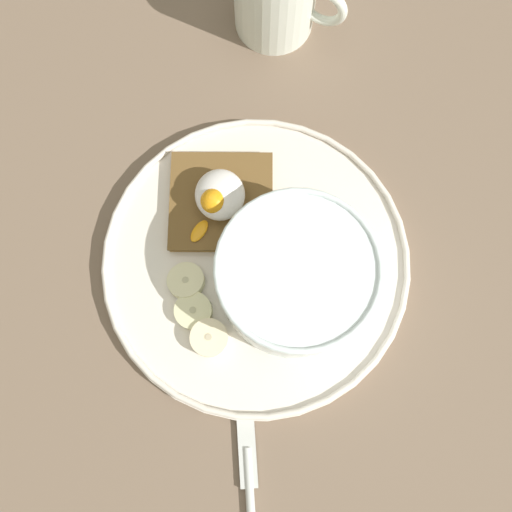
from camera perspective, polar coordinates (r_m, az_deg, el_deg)
The scene contains 9 objects.
ground_plane at distance 57.11cm, azimuth 0.00°, elevation -0.95°, with size 120.00×120.00×2.00cm, color #75604D.
plate at distance 55.36cm, azimuth 0.00°, elevation -0.54°, with size 29.98×29.98×1.60cm.
oatmeal_bowl at distance 51.59cm, azimuth 4.04°, elevation -1.92°, with size 14.67×14.67×6.51cm.
toast_slice at distance 56.23cm, azimuth -3.49°, elevation 5.42°, with size 10.78×10.78×1.23cm.
poached_egg at distance 54.15cm, azimuth -3.75°, elevation 6.00°, with size 6.91×5.82×3.56cm.
banana_slice_front at distance 53.97cm, azimuth -6.28°, elevation -5.47°, with size 4.72×4.73×1.26cm.
banana_slice_left at distance 54.55cm, azimuth -7.02°, elevation -2.48°, with size 4.82×4.77×1.50cm.
banana_slice_back at distance 53.41cm, azimuth -4.72°, elevation -8.15°, with size 4.96×4.97×1.51cm.
knife at distance 54.84cm, azimuth -0.68°, elevation -21.78°, with size 13.03×1.61×0.80cm.
Camera 1 is at (12.63, -0.88, 56.69)cm, focal length 40.00 mm.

